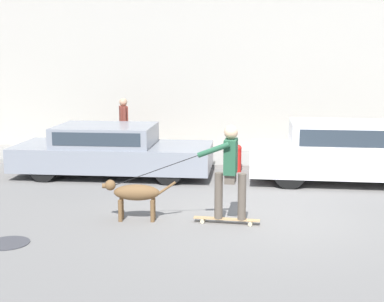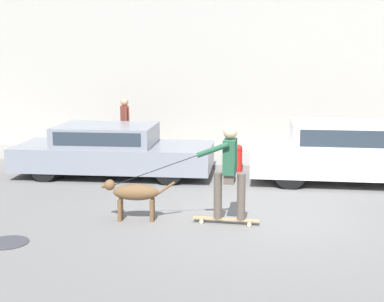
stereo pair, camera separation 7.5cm
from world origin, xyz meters
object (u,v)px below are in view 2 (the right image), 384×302
(dog, at_px, (134,193))
(parked_car_1, at_px, (349,153))
(fire_hydrant, at_px, (239,158))
(pedestrian_with_bag, at_px, (125,124))
(parked_car_0, at_px, (113,151))
(skateboarder, at_px, (229,168))

(dog, bearing_deg, parked_car_1, -145.22)
(fire_hydrant, bearing_deg, parked_car_1, -16.99)
(pedestrian_with_bag, relative_size, fire_hydrant, 2.35)
(pedestrian_with_bag, height_order, fire_hydrant, pedestrian_with_bag)
(parked_car_1, height_order, fire_hydrant, parked_car_1)
(parked_car_0, distance_m, fire_hydrant, 2.96)
(parked_car_0, height_order, fire_hydrant, parked_car_0)
(parked_car_1, relative_size, dog, 3.53)
(dog, bearing_deg, parked_car_0, -73.09)
(parked_car_0, relative_size, parked_car_1, 1.04)
(dog, bearing_deg, pedestrian_with_bag, -78.54)
(pedestrian_with_bag, bearing_deg, skateboarder, -79.69)
(parked_car_0, height_order, dog, parked_car_0)
(skateboarder, bearing_deg, parked_car_1, -123.01)
(parked_car_0, xyz_separation_m, skateboarder, (2.89, -3.27, 0.37))
(dog, relative_size, fire_hydrant, 1.89)
(parked_car_1, bearing_deg, fire_hydrant, 162.74)
(parked_car_1, xyz_separation_m, dog, (-3.97, -3.29, -0.18))
(parked_car_0, distance_m, pedestrian_with_bag, 1.86)
(skateboarder, xyz_separation_m, fire_hydrant, (-0.04, 4.01, -0.59))
(pedestrian_with_bag, bearing_deg, parked_car_1, -39.20)
(parked_car_0, distance_m, skateboarder, 4.38)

